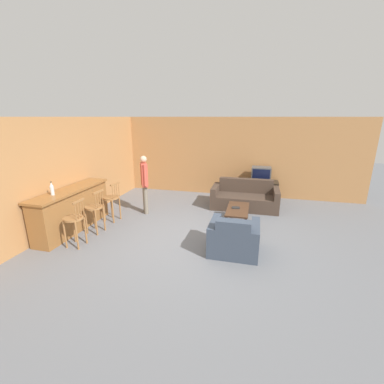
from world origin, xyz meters
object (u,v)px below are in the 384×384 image
(book_on_table, at_px, (236,208))
(person_by_window, at_px, (144,181))
(bar_chair_far, at_px, (112,200))
(coffee_table, at_px, (238,211))
(tv_unit, at_px, (260,190))
(bar_chair_mid, at_px, (95,210))
(tv, at_px, (261,174))
(armchair_near, at_px, (234,239))
(bar_chair_near, at_px, (75,221))
(couch_far, at_px, (245,198))
(bottle, at_px, (52,189))

(book_on_table, height_order, person_by_window, person_by_window)
(bar_chair_far, relative_size, coffee_table, 0.92)
(person_by_window, bearing_deg, tv_unit, 33.02)
(bar_chair_mid, xyz_separation_m, tv, (3.69, 3.45, 0.31))
(book_on_table, bearing_deg, coffee_table, -28.22)
(bar_chair_far, height_order, armchair_near, bar_chair_far)
(coffee_table, relative_size, person_by_window, 0.68)
(book_on_table, bearing_deg, bar_chair_far, -170.46)
(armchair_near, height_order, book_on_table, armchair_near)
(bar_chair_mid, xyz_separation_m, tv_unit, (3.69, 3.45, -0.23))
(coffee_table, bearing_deg, bar_chair_far, -171.09)
(coffee_table, bearing_deg, bar_chair_near, -148.70)
(bar_chair_near, distance_m, armchair_near, 3.25)
(bar_chair_near, distance_m, couch_far, 4.62)
(tv_unit, height_order, bottle, bottle)
(coffee_table, height_order, tv, tv)
(bottle, bearing_deg, tv_unit, 42.12)
(book_on_table, bearing_deg, bar_chair_mid, -157.97)
(couch_far, height_order, tv_unit, couch_far)
(bar_chair_far, bearing_deg, tv, 36.29)
(armchair_near, bearing_deg, bottle, -175.34)
(bar_chair_far, bearing_deg, person_by_window, 49.50)
(bar_chair_far, xyz_separation_m, coffee_table, (3.15, 0.49, -0.18))
(coffee_table, xyz_separation_m, person_by_window, (-2.55, 0.21, 0.55))
(tv, relative_size, bottle, 2.03)
(armchair_near, bearing_deg, person_by_window, 148.32)
(armchair_near, bearing_deg, couch_far, 88.56)
(tv_unit, bearing_deg, bar_chair_near, -131.74)
(tv_unit, distance_m, person_by_window, 3.73)
(tv, relative_size, person_by_window, 0.37)
(armchair_near, relative_size, tv_unit, 0.87)
(bar_chair_mid, relative_size, couch_far, 0.53)
(couch_far, bearing_deg, bar_chair_near, -134.96)
(bar_chair_mid, height_order, bar_chair_far, same)
(couch_far, distance_m, tv_unit, 0.97)
(tv_unit, height_order, person_by_window, person_by_window)
(bar_chair_mid, distance_m, tv, 5.06)
(bar_chair_mid, height_order, armchair_near, bar_chair_mid)
(couch_far, bearing_deg, armchair_near, -91.44)
(armchair_near, xyz_separation_m, book_on_table, (-0.09, 1.41, 0.15))
(armchair_near, height_order, person_by_window, person_by_window)
(bar_chair_mid, relative_size, bar_chair_far, 1.00)
(bar_chair_far, bearing_deg, coffee_table, 8.91)
(bar_chair_near, bearing_deg, couch_far, 45.04)
(bar_chair_far, xyz_separation_m, bottle, (-0.64, -1.20, 0.58))
(tv, bearing_deg, bar_chair_far, -143.71)
(bar_chair_far, distance_m, coffee_table, 3.20)
(couch_far, relative_size, coffee_table, 1.74)
(bar_chair_near, distance_m, person_by_window, 2.25)
(armchair_near, xyz_separation_m, tv, (0.50, 3.60, 0.57))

